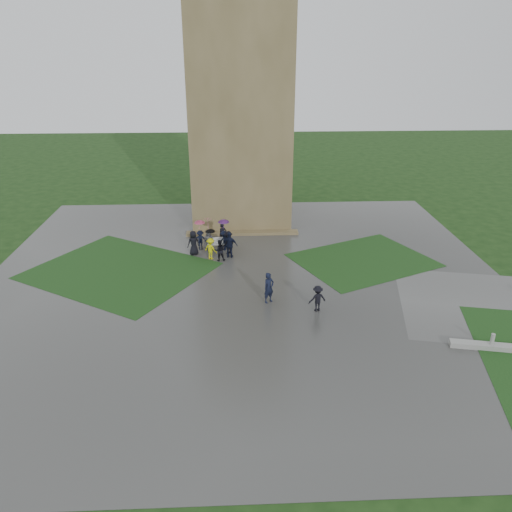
{
  "coord_description": "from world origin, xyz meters",
  "views": [
    {
      "loc": [
        -0.57,
        -27.09,
        14.37
      ],
      "look_at": [
        0.78,
        3.37,
        1.2
      ],
      "focal_mm": 35.0,
      "sensor_mm": 36.0,
      "label": 1
    }
  ],
  "objects_px": {
    "tower": "(240,112)",
    "pedestrian_mid": "(269,288)",
    "bench": "(217,243)",
    "pedestrian_near": "(317,298)"
  },
  "relations": [
    {
      "from": "bench",
      "to": "pedestrian_near",
      "type": "height_order",
      "value": "pedestrian_near"
    },
    {
      "from": "tower",
      "to": "pedestrian_near",
      "type": "height_order",
      "value": "tower"
    },
    {
      "from": "tower",
      "to": "pedestrian_mid",
      "type": "relative_size",
      "value": 9.53
    },
    {
      "from": "tower",
      "to": "bench",
      "type": "height_order",
      "value": "tower"
    },
    {
      "from": "pedestrian_mid",
      "to": "bench",
      "type": "bearing_deg",
      "value": 76.12
    },
    {
      "from": "tower",
      "to": "pedestrian_near",
      "type": "distance_m",
      "value": 19.31
    },
    {
      "from": "bench",
      "to": "pedestrian_near",
      "type": "xyz_separation_m",
      "value": [
        6.01,
        -9.57,
        0.34
      ]
    },
    {
      "from": "pedestrian_near",
      "to": "tower",
      "type": "bearing_deg",
      "value": -90.18
    },
    {
      "from": "pedestrian_mid",
      "to": "pedestrian_near",
      "type": "height_order",
      "value": "pedestrian_mid"
    },
    {
      "from": "bench",
      "to": "pedestrian_near",
      "type": "distance_m",
      "value": 11.31
    }
  ]
}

